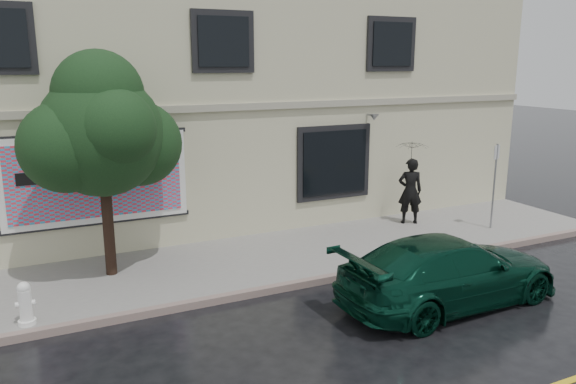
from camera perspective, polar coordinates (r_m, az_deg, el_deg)
name	(u,v)px	position (r m, az deg, el deg)	size (l,w,h in m)	color
ground	(317,319)	(10.83, 2.98, -12.78)	(90.00, 90.00, 0.00)	black
sidewalk	(252,261)	(13.52, -3.65, -7.04)	(20.00, 3.50, 0.15)	gray
curb	(283,287)	(12.02, -0.48, -9.65)	(20.00, 0.18, 0.16)	slate
building	(182,101)	(18.19, -10.69, 9.04)	(20.00, 8.12, 7.00)	#BDB898
billboard	(97,179)	(13.80, -18.87, 1.24)	(4.30, 0.16, 2.20)	white
car	(449,271)	(11.64, 16.08, -7.70)	(2.10, 4.74, 1.38)	#083122
pedestrian	(410,191)	(16.46, 12.29, 0.10)	(0.69, 0.46, 1.90)	black
umbrella	(412,146)	(16.23, 12.52, 4.60)	(0.96, 0.96, 0.71)	black
street_tree	(101,135)	(12.40, -18.43, 5.48)	(2.60, 2.60, 4.38)	black
fire_hydrant	(25,304)	(11.16, -25.13, -10.24)	(0.33, 0.31, 0.80)	white
sign_pole	(495,178)	(16.51, 20.26, 1.39)	(0.28, 0.12, 2.39)	gray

